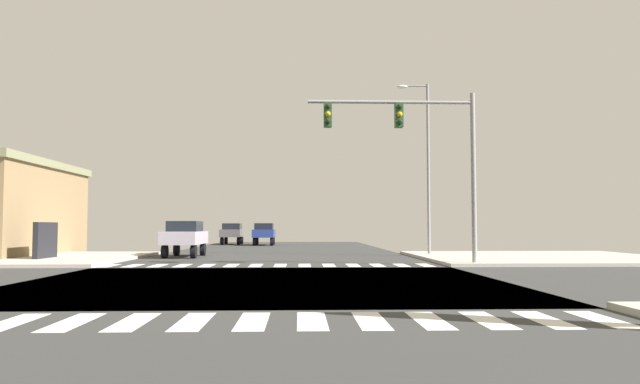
{
  "coord_description": "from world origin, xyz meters",
  "views": [
    {
      "loc": [
        1.04,
        -17.57,
        1.6
      ],
      "look_at": [
        1.93,
        8.46,
        3.1
      ],
      "focal_mm": 33.76,
      "sensor_mm": 36.0,
      "label": 1
    }
  ],
  "objects_px": {
    "sedan_crossing_1": "(185,236)",
    "street_lamp": "(424,155)",
    "sedan_leading_3": "(264,232)",
    "traffic_signal_mast": "(411,137)",
    "sedan_queued_2": "(232,232)"
  },
  "relations": [
    {
      "from": "traffic_signal_mast",
      "to": "sedan_queued_2",
      "type": "distance_m",
      "value": 31.95
    },
    {
      "from": "traffic_signal_mast",
      "to": "sedan_crossing_1",
      "type": "xyz_separation_m",
      "value": [
        -10.61,
        7.58,
        -4.14
      ]
    },
    {
      "from": "street_lamp",
      "to": "sedan_crossing_1",
      "type": "bearing_deg",
      "value": -177.6
    },
    {
      "from": "street_lamp",
      "to": "sedan_leading_3",
      "type": "bearing_deg",
      "value": 116.95
    },
    {
      "from": "sedan_crossing_1",
      "to": "street_lamp",
      "type": "bearing_deg",
      "value": -177.6
    },
    {
      "from": "street_lamp",
      "to": "sedan_queued_2",
      "type": "bearing_deg",
      "value": 120.62
    },
    {
      "from": "traffic_signal_mast",
      "to": "street_lamp",
      "type": "distance_m",
      "value": 8.43
    },
    {
      "from": "sedan_crossing_1",
      "to": "sedan_queued_2",
      "type": "height_order",
      "value": "same"
    },
    {
      "from": "sedan_leading_3",
      "to": "sedan_queued_2",
      "type": "bearing_deg",
      "value": -37.87
    },
    {
      "from": "sedan_queued_2",
      "to": "street_lamp",
      "type": "bearing_deg",
      "value": 120.62
    },
    {
      "from": "sedan_leading_3",
      "to": "sedan_crossing_1",
      "type": "bearing_deg",
      "value": 81.44
    },
    {
      "from": "traffic_signal_mast",
      "to": "sedan_leading_3",
      "type": "bearing_deg",
      "value": 105.46
    },
    {
      "from": "traffic_signal_mast",
      "to": "street_lamp",
      "type": "height_order",
      "value": "street_lamp"
    },
    {
      "from": "street_lamp",
      "to": "sedan_crossing_1",
      "type": "relative_size",
      "value": 2.19
    },
    {
      "from": "sedan_crossing_1",
      "to": "sedan_leading_3",
      "type": "distance_m",
      "value": 20.16
    }
  ]
}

